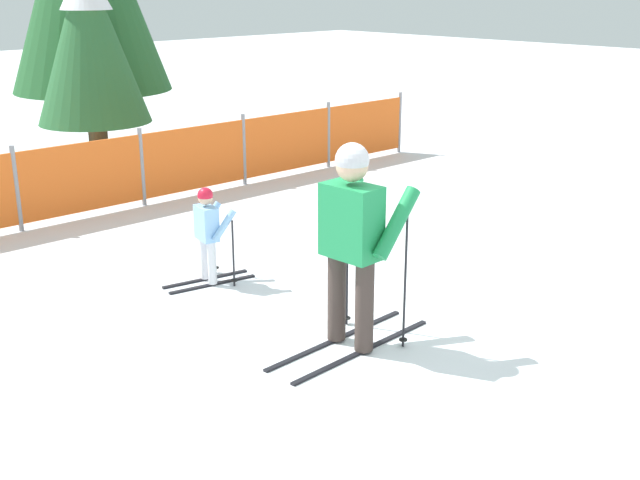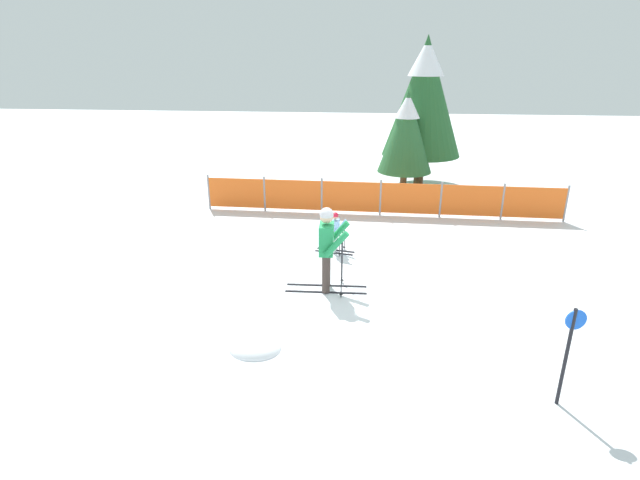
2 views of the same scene
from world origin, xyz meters
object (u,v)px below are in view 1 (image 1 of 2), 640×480
at_px(conifer_near, 89,36).
at_px(skier_adult, 353,229).
at_px(skier_child, 208,229).
at_px(safety_fence, 142,167).

bearing_deg(conifer_near, skier_adult, -104.33).
relative_size(skier_child, safety_fence, 0.10).
bearing_deg(safety_fence, skier_child, -110.36).
distance_m(skier_child, conifer_near, 6.09).
distance_m(skier_child, safety_fence, 3.15).
xyz_separation_m(skier_child, conifer_near, (1.91, 5.59, 1.48)).
xyz_separation_m(skier_adult, conifer_near, (1.94, 7.59, 1.03)).
xyz_separation_m(skier_adult, skier_child, (0.03, 2.00, -0.45)).
relative_size(skier_adult, safety_fence, 0.17).
bearing_deg(conifer_near, skier_child, -108.88).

